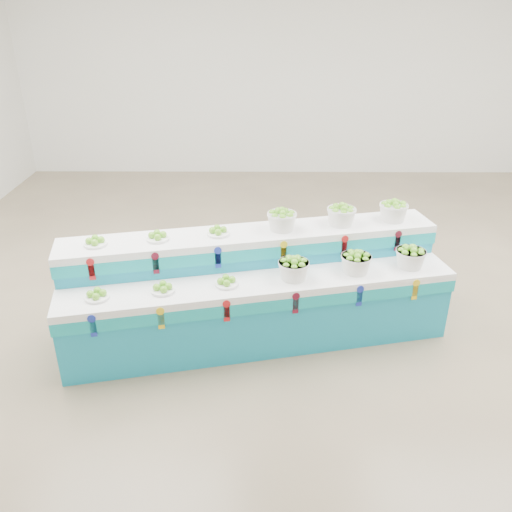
{
  "coord_description": "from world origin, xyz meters",
  "views": [
    {
      "loc": [
        -0.64,
        -4.95,
        3.07
      ],
      "look_at": [
        -0.68,
        -0.47,
        0.87
      ],
      "focal_mm": 37.23,
      "sensor_mm": 36.0,
      "label": 1
    }
  ],
  "objects_px": {
    "display_stand": "(256,289)",
    "plate_upper_mid": "(157,235)",
    "basket_upper_right": "(393,210)",
    "basket_lower_left": "(294,268)"
  },
  "relations": [
    {
      "from": "basket_lower_left",
      "to": "plate_upper_mid",
      "type": "height_order",
      "value": "plate_upper_mid"
    },
    {
      "from": "display_stand",
      "to": "basket_upper_right",
      "type": "xyz_separation_m",
      "value": [
        1.38,
        0.54,
        0.61
      ]
    },
    {
      "from": "display_stand",
      "to": "plate_upper_mid",
      "type": "relative_size",
      "value": 17.08
    },
    {
      "from": "display_stand",
      "to": "plate_upper_mid",
      "type": "distance_m",
      "value": 1.07
    },
    {
      "from": "basket_upper_right",
      "to": "display_stand",
      "type": "bearing_deg",
      "value": -158.7
    },
    {
      "from": "basket_upper_right",
      "to": "basket_lower_left",
      "type": "bearing_deg",
      "value": -146.11
    },
    {
      "from": "display_stand",
      "to": "basket_lower_left",
      "type": "bearing_deg",
      "value": -36.86
    },
    {
      "from": "basket_lower_left",
      "to": "plate_upper_mid",
      "type": "distance_m",
      "value": 1.3
    },
    {
      "from": "display_stand",
      "to": "basket_upper_right",
      "type": "height_order",
      "value": "basket_upper_right"
    },
    {
      "from": "basket_lower_left",
      "to": "basket_upper_right",
      "type": "bearing_deg",
      "value": 33.89
    }
  ]
}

